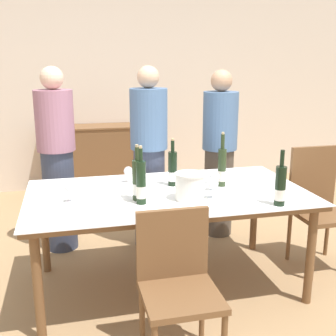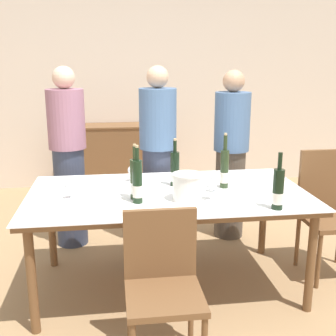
# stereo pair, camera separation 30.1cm
# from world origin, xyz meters

# --- Properties ---
(ground_plane) EXTENTS (12.00, 12.00, 0.00)m
(ground_plane) POSITION_xyz_m (0.00, 0.00, 0.00)
(ground_plane) COLOR #A37F56
(back_wall) EXTENTS (8.00, 0.10, 2.80)m
(back_wall) POSITION_xyz_m (0.00, 2.86, 1.40)
(back_wall) COLOR beige
(back_wall) RESTS_ON ground_plane
(sideboard_cabinet) EXTENTS (1.21, 0.46, 0.87)m
(sideboard_cabinet) POSITION_xyz_m (-0.43, 2.57, 0.44)
(sideboard_cabinet) COLOR brown
(sideboard_cabinet) RESTS_ON ground_plane
(dining_table) EXTENTS (2.01, 1.10, 0.75)m
(dining_table) POSITION_xyz_m (0.00, 0.00, 0.69)
(dining_table) COLOR brown
(dining_table) RESTS_ON ground_plane
(ice_bucket) EXTENTS (0.21, 0.21, 0.19)m
(ice_bucket) POSITION_xyz_m (0.11, -0.19, 0.85)
(ice_bucket) COLOR white
(ice_bucket) RESTS_ON dining_table
(wine_bottle_0) EXTENTS (0.07, 0.07, 0.39)m
(wine_bottle_0) POSITION_xyz_m (-0.23, -0.21, 0.89)
(wine_bottle_0) COLOR black
(wine_bottle_0) RESTS_ON dining_table
(wine_bottle_1) EXTENTS (0.07, 0.07, 0.38)m
(wine_bottle_1) POSITION_xyz_m (-0.24, -0.12, 0.89)
(wine_bottle_1) COLOR #28381E
(wine_bottle_1) RESTS_ON dining_table
(wine_bottle_2) EXTENTS (0.07, 0.07, 0.37)m
(wine_bottle_2) POSITION_xyz_m (0.65, -0.45, 0.88)
(wine_bottle_2) COLOR black
(wine_bottle_2) RESTS_ON dining_table
(wine_bottle_3) EXTENTS (0.07, 0.07, 0.36)m
(wine_bottle_3) POSITION_xyz_m (0.07, 0.15, 0.88)
(wine_bottle_3) COLOR black
(wine_bottle_3) RESTS_ON dining_table
(wine_bottle_4) EXTENTS (0.06, 0.06, 0.41)m
(wine_bottle_4) POSITION_xyz_m (0.43, 0.05, 0.90)
(wine_bottle_4) COLOR #28381E
(wine_bottle_4) RESTS_ON dining_table
(wine_glass_0) EXTENTS (0.08, 0.08, 0.14)m
(wine_glass_0) POSITION_xyz_m (0.34, -0.04, 0.85)
(wine_glass_0) COLOR white
(wine_glass_0) RESTS_ON dining_table
(wine_glass_1) EXTENTS (0.07, 0.07, 0.13)m
(wine_glass_1) POSITION_xyz_m (-0.69, -0.06, 0.84)
(wine_glass_1) COLOR white
(wine_glass_1) RESTS_ON dining_table
(wine_glass_2) EXTENTS (0.07, 0.07, 0.13)m
(wine_glass_2) POSITION_xyz_m (-0.24, 0.32, 0.84)
(wine_glass_2) COLOR white
(wine_glass_2) RESTS_ON dining_table
(wine_glass_3) EXTENTS (0.08, 0.08, 0.15)m
(wine_glass_3) POSITION_xyz_m (0.27, -0.21, 0.85)
(wine_glass_3) COLOR white
(wine_glass_3) RESTS_ON dining_table
(chair_near_front) EXTENTS (0.42, 0.42, 0.87)m
(chair_near_front) POSITION_xyz_m (-0.14, -0.78, 0.50)
(chair_near_front) COLOR brown
(chair_near_front) RESTS_ON ground_plane
(chair_right_end) EXTENTS (0.42, 0.42, 0.99)m
(chair_right_end) POSITION_xyz_m (1.30, 0.09, 0.56)
(chair_right_end) COLOR brown
(chair_right_end) RESTS_ON ground_plane
(person_host) EXTENTS (0.33, 0.33, 1.64)m
(person_host) POSITION_xyz_m (-0.79, 0.90, 0.82)
(person_host) COLOR #383F56
(person_host) RESTS_ON ground_plane
(person_guest_left) EXTENTS (0.33, 0.33, 1.64)m
(person_guest_left) POSITION_xyz_m (0.01, 0.78, 0.82)
(person_guest_left) COLOR #383F56
(person_guest_left) RESTS_ON ground_plane
(person_guest_right) EXTENTS (0.33, 0.33, 1.60)m
(person_guest_right) POSITION_xyz_m (0.72, 0.88, 0.80)
(person_guest_right) COLOR #51473D
(person_guest_right) RESTS_ON ground_plane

